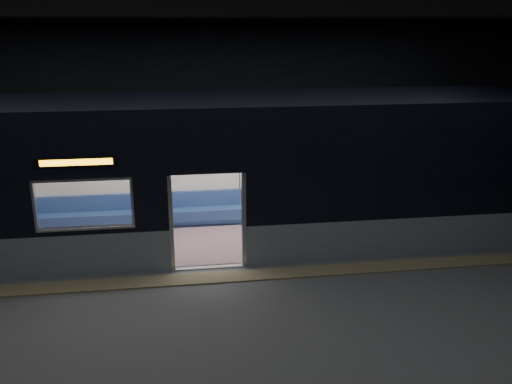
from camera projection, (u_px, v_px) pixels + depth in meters
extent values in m
cube|color=#47494C|center=(213.00, 292.00, 10.34)|extent=(24.00, 14.00, 0.01)
cube|color=black|center=(205.00, 18.00, 8.86)|extent=(24.00, 14.00, 0.04)
cube|color=black|center=(195.00, 107.00, 16.19)|extent=(24.00, 0.04, 5.00)
cube|color=#8C7F59|center=(211.00, 278.00, 10.86)|extent=(22.80, 0.50, 0.03)
cube|color=#86969F|center=(430.00, 235.00, 11.87)|extent=(8.30, 0.12, 0.90)
cube|color=black|center=(437.00, 165.00, 11.39)|extent=(8.30, 0.12, 2.30)
cube|color=black|center=(206.00, 145.00, 10.56)|extent=(1.40, 0.12, 1.15)
cube|color=#B7BABC|center=(171.00, 224.00, 10.94)|extent=(0.08, 0.14, 2.05)
cube|color=#B7BABC|center=(244.00, 220.00, 11.14)|extent=(0.08, 0.14, 2.05)
cube|color=black|center=(76.00, 162.00, 10.22)|extent=(1.50, 0.04, 0.18)
cube|color=#FFA90E|center=(76.00, 162.00, 10.21)|extent=(1.34, 0.03, 0.12)
cube|color=silver|center=(201.00, 161.00, 13.59)|extent=(18.00, 0.12, 3.20)
cube|color=black|center=(201.00, 102.00, 11.73)|extent=(18.00, 3.00, 0.15)
cube|color=gray|center=(205.00, 241.00, 12.70)|extent=(17.76, 2.76, 0.04)
cube|color=silver|center=(203.00, 143.00, 12.00)|extent=(17.76, 2.76, 0.10)
cube|color=#2D5083|center=(203.00, 216.00, 13.69)|extent=(11.00, 0.48, 0.41)
cube|color=#2D5083|center=(202.00, 198.00, 13.75)|extent=(11.00, 0.10, 0.40)
cube|color=#745461|center=(48.00, 259.00, 11.15)|extent=(4.40, 0.48, 0.41)
cube|color=#745461|center=(356.00, 242.00, 12.05)|extent=(4.40, 0.48, 0.41)
cylinder|color=silver|center=(161.00, 212.00, 11.16)|extent=(0.04, 0.04, 2.26)
cylinder|color=silver|center=(163.00, 182.00, 13.29)|extent=(0.04, 0.04, 2.26)
cylinder|color=silver|center=(252.00, 208.00, 11.42)|extent=(0.04, 0.04, 2.26)
cylinder|color=silver|center=(240.00, 179.00, 13.55)|extent=(0.04, 0.04, 2.26)
cylinder|color=silver|center=(201.00, 150.00, 13.14)|extent=(11.00, 0.03, 0.03)
cube|color=black|center=(150.00, 210.00, 13.23)|extent=(0.16, 0.43, 0.15)
cube|color=black|center=(157.00, 210.00, 13.26)|extent=(0.16, 0.43, 0.15)
cylinder|color=black|center=(150.00, 224.00, 13.12)|extent=(0.10, 0.10, 0.43)
cylinder|color=black|center=(158.00, 223.00, 13.15)|extent=(0.10, 0.10, 0.43)
cube|color=pink|center=(154.00, 207.00, 13.41)|extent=(0.37, 0.20, 0.18)
cylinder|color=pink|center=(153.00, 195.00, 13.34)|extent=(0.41, 0.41, 0.48)
sphere|color=tan|center=(152.00, 182.00, 13.22)|extent=(0.19, 0.19, 0.19)
sphere|color=black|center=(152.00, 180.00, 13.24)|extent=(0.20, 0.20, 0.20)
cube|color=black|center=(154.00, 206.00, 13.14)|extent=(0.28, 0.25, 0.13)
cube|color=white|center=(360.00, 162.00, 14.12)|extent=(0.91, 0.03, 0.59)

